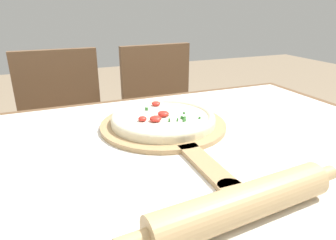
{
  "coord_description": "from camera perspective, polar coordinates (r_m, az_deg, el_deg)",
  "views": [
    {
      "loc": [
        -0.28,
        -0.59,
        1.07
      ],
      "look_at": [
        0.0,
        0.1,
        0.79
      ],
      "focal_mm": 32.0,
      "sensor_mm": 36.0,
      "label": 1
    }
  ],
  "objects": [
    {
      "name": "chair_left",
      "position": [
        1.5,
        -19.08,
        -2.25
      ],
      "size": [
        0.4,
        0.4,
        0.89
      ],
      "rotation": [
        0.0,
        0.0,
        0.0
      ],
      "color": "brown",
      "rests_on": "ground_plane"
    },
    {
      "name": "chair_right",
      "position": [
        1.59,
        -0.92,
        0.3
      ],
      "size": [
        0.42,
        0.42,
        0.89
      ],
      "rotation": [
        0.0,
        0.0,
        0.06
      ],
      "color": "brown",
      "rests_on": "ground_plane"
    },
    {
      "name": "towel_cloth",
      "position": [
        0.72,
        2.88,
        -5.07
      ],
      "size": [
        1.2,
        0.81,
        0.0
      ],
      "color": "silver",
      "rests_on": "dining_table"
    },
    {
      "name": "pizza_peel",
      "position": [
        0.81,
        -0.21,
        -1.4
      ],
      "size": [
        0.35,
        0.53,
        0.01
      ],
      "color": "tan",
      "rests_on": "towel_cloth"
    },
    {
      "name": "dining_table",
      "position": [
        0.78,
        2.73,
        -12.63
      ],
      "size": [
        1.28,
        0.89,
        0.75
      ],
      "color": "brown",
      "rests_on": "ground_plane"
    },
    {
      "name": "pizza",
      "position": [
        0.82,
        -0.8,
        0.36
      ],
      "size": [
        0.29,
        0.29,
        0.03
      ],
      "color": "beige",
      "rests_on": "pizza_peel"
    },
    {
      "name": "rolling_pin",
      "position": [
        0.49,
        14.13,
        -15.15
      ],
      "size": [
        0.41,
        0.09,
        0.06
      ],
      "rotation": [
        0.0,
        0.0,
        0.08
      ],
      "color": "tan",
      "rests_on": "towel_cloth"
    }
  ]
}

